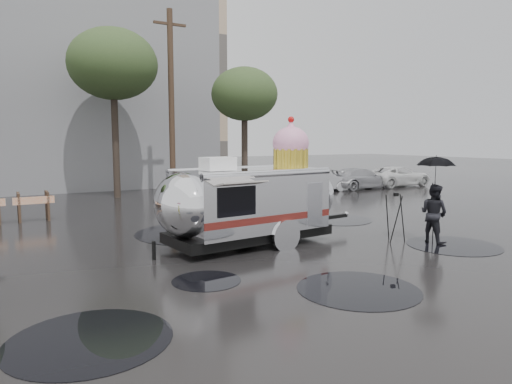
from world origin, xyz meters
TOP-DOWN VIEW (x-y plane):
  - ground at (0.00, 0.00)m, footprint 120.00×120.00m
  - puddles at (1.07, 2.22)m, footprint 11.85×9.41m
  - grey_building at (-4.00, 24.00)m, footprint 22.00×12.00m
  - utility_pole at (2.50, 14.00)m, footprint 1.60×0.28m
  - tree_mid at (0.00, 15.00)m, footprint 4.20×4.20m
  - tree_right at (6.00, 13.00)m, footprint 3.36×3.36m
  - parked_cars at (11.78, 12.00)m, footprint 13.20×1.90m
  - airstream_trailer at (0.79, 3.01)m, footprint 6.55×2.85m
  - person_right at (5.18, 0.69)m, footprint 0.51×0.82m
  - umbrella_black at (5.18, 0.69)m, footprint 1.25×1.25m
  - tripod at (4.39, 1.31)m, footprint 0.54×0.56m

SIDE VIEW (x-z plane):
  - ground at x=0.00m, z-range 0.00..0.00m
  - puddles at x=1.07m, z-range 0.00..0.01m
  - parked_cars at x=11.78m, z-range -0.03..1.47m
  - tripod at x=4.39m, z-range 0.10..1.47m
  - person_right at x=5.18m, z-range 0.00..1.61m
  - airstream_trailer at x=0.79m, z-range -0.53..3.01m
  - umbrella_black at x=5.18m, z-range 0.77..3.18m
  - utility_pole at x=2.50m, z-range 0.12..9.12m
  - tree_right at x=6.00m, z-range 1.85..8.27m
  - tree_mid at x=0.00m, z-range 2.33..10.35m
  - grey_building at x=-4.00m, z-range 0.00..13.00m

